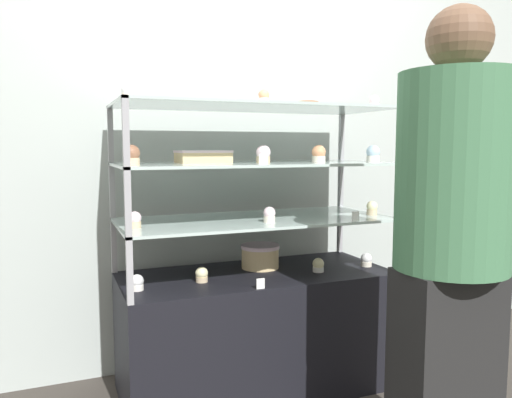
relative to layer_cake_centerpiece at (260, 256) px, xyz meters
The scene contains 28 objects.
ground_plane 0.63m from the layer_cake_centerpiece, 123.78° to the right, with size 20.00×20.00×0.00m, color #38332D.
back_wall 0.76m from the layer_cake_centerpiece, 99.34° to the left, with size 8.00×0.05×2.60m.
display_base 0.35m from the layer_cake_centerpiece, 123.78° to the right, with size 1.25×0.54×0.56m.
display_riser_lower 0.21m from the layer_cake_centerpiece, 123.78° to the right, with size 1.25×0.54×0.26m.
display_riser_middle 0.45m from the layer_cake_centerpiece, 123.78° to the right, with size 1.25×0.54×0.26m.
display_riser_upper 0.71m from the layer_cake_centerpiece, 123.78° to the right, with size 1.25×0.54×0.26m.
layer_cake_centerpiece is the anchor object (origin of this frame).
sheet_cake_frosted 0.56m from the layer_cake_centerpiece, behind, with size 0.23×0.17×0.06m.
cupcake_0 0.64m from the layer_cake_centerpiece, 165.23° to the right, with size 0.05×0.05×0.07m.
cupcake_1 0.36m from the layer_cake_centerpiece, 157.37° to the right, with size 0.05×0.05×0.07m.
cupcake_2 0.29m from the layer_cake_centerpiece, 37.90° to the right, with size 0.05×0.05×0.07m.
cupcake_3 0.53m from the layer_cake_centerpiece, 18.68° to the right, with size 0.05×0.05×0.07m.
price_tag_0 0.36m from the layer_cake_centerpiece, 112.29° to the right, with size 0.04×0.00×0.04m.
cupcake_4 0.68m from the layer_cake_centerpiece, 166.09° to the right, with size 0.05×0.05×0.07m.
cupcake_5 0.32m from the layer_cake_centerpiece, 101.96° to the right, with size 0.05×0.05×0.07m.
cupcake_6 0.59m from the layer_cake_centerpiece, 19.95° to the right, with size 0.05×0.05×0.07m.
price_tag_1 0.51m from the layer_cake_centerpiece, 46.39° to the right, with size 0.04×0.00×0.04m.
cupcake_7 0.83m from the layer_cake_centerpiece, 161.38° to the right, with size 0.07×0.07×0.08m.
cupcake_8 0.52m from the layer_cake_centerpiece, 107.51° to the right, with size 0.07×0.07×0.08m.
cupcake_9 0.57m from the layer_cake_centerpiece, 33.68° to the right, with size 0.07×0.07×0.08m.
cupcake_10 0.73m from the layer_cake_centerpiece, 20.59° to the right, with size 0.07×0.07×0.08m.
price_tag_2 0.60m from the layer_cake_centerpiece, 110.65° to the right, with size 0.04×0.00×0.04m.
cupcake_11 0.99m from the layer_cake_centerpiece, 165.94° to the right, with size 0.05×0.05×0.06m.
cupcake_12 0.77m from the layer_cake_centerpiece, 108.00° to the right, with size 0.05×0.05×0.06m.
cupcake_13 0.93m from the layer_cake_centerpiece, 16.88° to the right, with size 0.05×0.05×0.06m.
price_tag_3 0.85m from the layer_cake_centerpiece, 127.71° to the right, with size 0.04×0.00×0.04m.
donut_glazed 0.77m from the layer_cake_centerpiece, ahead, with size 0.12×0.12×0.03m.
customer_figure 1.00m from the layer_cake_centerpiece, 72.06° to the right, with size 0.37×0.37×1.60m.
Camera 1 is at (-0.86, -2.11, 1.15)m, focal length 35.00 mm.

